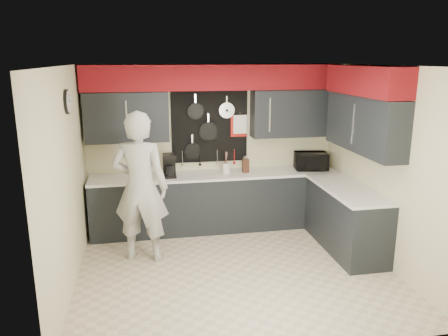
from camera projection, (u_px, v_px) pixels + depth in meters
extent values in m
plane|color=beige|center=(235.00, 269.00, 5.72)|extent=(4.00, 4.00, 0.00)
cube|color=beige|center=(213.00, 146.00, 7.06)|extent=(4.00, 0.01, 2.60)
cube|color=black|center=(127.00, 117.00, 6.55)|extent=(1.24, 0.32, 0.75)
cube|color=black|center=(293.00, 113.00, 7.02)|extent=(1.34, 0.32, 0.75)
cube|color=#650B10|center=(214.00, 77.00, 6.63)|extent=(3.94, 0.36, 0.38)
cube|color=black|center=(210.00, 126.00, 6.97)|extent=(1.22, 0.03, 1.15)
cylinder|color=black|center=(195.00, 111.00, 6.82)|extent=(0.26, 0.04, 0.26)
cylinder|color=black|center=(208.00, 132.00, 6.94)|extent=(0.30, 0.04, 0.30)
cylinder|color=black|center=(192.00, 151.00, 6.97)|extent=(0.27, 0.04, 0.27)
cylinder|color=silver|center=(227.00, 110.00, 6.92)|extent=(0.25, 0.02, 0.25)
cube|color=#B4120D|center=(239.00, 126.00, 7.03)|extent=(0.26, 0.01, 0.34)
cube|color=white|center=(240.00, 124.00, 7.01)|extent=(0.22, 0.01, 0.30)
cylinder|color=silver|center=(182.00, 158.00, 6.98)|extent=(0.01, 0.01, 0.20)
cylinder|color=silver|center=(200.00, 157.00, 7.03)|extent=(0.01, 0.01, 0.20)
cylinder|color=silver|center=(217.00, 157.00, 7.08)|extent=(0.01, 0.01, 0.20)
cylinder|color=silver|center=(234.00, 156.00, 7.13)|extent=(0.01, 0.01, 0.20)
cube|color=beige|center=(383.00, 166.00, 5.76)|extent=(0.01, 3.50, 2.60)
cube|color=black|center=(364.00, 124.00, 5.89)|extent=(0.32, 1.70, 0.75)
cube|color=#650B10|center=(366.00, 80.00, 5.74)|extent=(0.36, 1.70, 0.38)
cube|color=beige|center=(67.00, 182.00, 5.04)|extent=(0.01, 3.50, 2.60)
cylinder|color=black|center=(67.00, 102.00, 5.21)|extent=(0.04, 0.30, 0.30)
cylinder|color=white|center=(69.00, 102.00, 5.22)|extent=(0.01, 0.26, 0.26)
cube|color=black|center=(216.00, 202.00, 6.99)|extent=(3.90, 0.60, 0.88)
cube|color=white|center=(216.00, 175.00, 6.87)|extent=(3.90, 0.63, 0.04)
cube|color=black|center=(346.00, 220.00, 6.25)|extent=(0.60, 1.60, 0.88)
cube|color=white|center=(347.00, 189.00, 6.13)|extent=(0.63, 1.60, 0.04)
cube|color=black|center=(219.00, 231.00, 6.84)|extent=(3.90, 0.06, 0.10)
imported|color=black|center=(311.00, 161.00, 7.08)|extent=(0.56, 0.42, 0.28)
cube|color=#351811|center=(246.00, 166.00, 6.92)|extent=(0.10, 0.10, 0.21)
cylinder|color=white|center=(226.00, 168.00, 6.88)|extent=(0.12, 0.12, 0.15)
cube|color=black|center=(170.00, 176.00, 6.67)|extent=(0.20, 0.24, 0.03)
cube|color=black|center=(169.00, 164.00, 6.71)|extent=(0.20, 0.07, 0.33)
cube|color=black|center=(169.00, 156.00, 6.59)|extent=(0.20, 0.24, 0.07)
cylinder|color=black|center=(170.00, 170.00, 6.63)|extent=(0.12, 0.12, 0.15)
imported|color=#AEAEAC|center=(140.00, 187.00, 5.78)|extent=(0.85, 0.68, 2.04)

